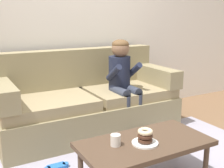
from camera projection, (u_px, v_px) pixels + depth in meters
ground at (127, 158)px, 2.80m from camera, size 10.00×10.00×0.00m
wall_back at (70, 13)px, 3.66m from camera, size 8.00×0.10×2.80m
couch at (87, 103)px, 3.42m from camera, size 2.11×0.90×0.97m
coffee_table at (145, 146)px, 2.30m from camera, size 1.07×0.55×0.38m
person_child at (123, 77)px, 3.35m from camera, size 0.34×0.58×1.10m
plate at (145, 143)px, 2.24m from camera, size 0.21×0.21×0.01m
donut at (145, 140)px, 2.24m from camera, size 0.16×0.16×0.04m
donut_second at (145, 136)px, 2.23m from camera, size 0.14×0.14×0.04m
donut_third at (145, 131)px, 2.22m from camera, size 0.17×0.17×0.04m
mug at (116, 140)px, 2.21m from camera, size 0.08×0.08×0.09m
toy_controller at (57, 168)px, 2.58m from camera, size 0.23×0.09×0.05m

